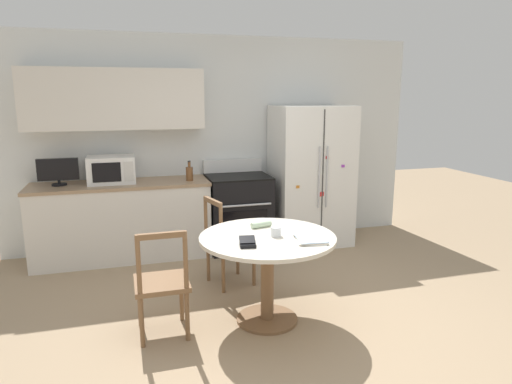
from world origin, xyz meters
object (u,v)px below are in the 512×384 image
Objects in this scene: refrigerator at (311,176)px; countertop_tv at (58,171)px; dining_chair_left at (162,284)px; wallet at (247,243)px; microwave at (111,170)px; dining_chair_far at (228,243)px; counter_bottle at (189,173)px; oven_range at (238,211)px; candle_glass at (276,232)px.

refrigerator reaches higher than countertop_tv.
wallet is at bearing -18.69° from dining_chair_left.
dining_chair_left is at bearing -79.19° from microwave.
dining_chair_far is at bearing 49.14° from dining_chair_left.
microwave is 0.88m from counter_bottle.
refrigerator is at bearing -2.34° from oven_range.
microwave is (-1.47, 0.06, 0.59)m from oven_range.
dining_chair_far is (0.23, -1.01, -0.55)m from counter_bottle.
refrigerator is 2.51m from wallet.
dining_chair_left is at bearing 177.92° from candle_glass.
countertop_tv is at bearing 178.34° from oven_range.
candle_glass is (-0.17, -1.94, 0.32)m from oven_range.
counter_bottle is at bearing -4.62° from countertop_tv.
microwave is 0.58× the size of dining_chair_left.
microwave is 1.69m from dining_chair_far.
dining_chair_far is at bearing -34.02° from countertop_tv.
dining_chair_far is 1.12m from wallet.
countertop_tv is 1.44m from counter_bottle.
dining_chair_left is 6.28× the size of wallet.
counter_bottle reaches higher than dining_chair_far.
candle_glass is 0.61× the size of wallet.
counter_bottle is at bearing -174.59° from oven_range.
candle_glass is (1.87, -2.00, -0.28)m from countertop_tv.
refrigerator is at bearing 0.68° from counter_bottle.
oven_range is 1.13m from dining_chair_far.
dining_chair_left is (-2.04, -1.87, -0.44)m from refrigerator.
counter_bottle reaches higher than wallet.
microwave reaches higher than candle_glass.
refrigerator is 1.95× the size of dining_chair_left.
wallet is (1.58, -2.18, -0.28)m from countertop_tv.
dining_chair_far is at bearing -142.19° from refrigerator.
countertop_tv is 2.71m from wallet.
candle_glass is at bearing -94.96° from oven_range.
candle_glass is 0.34m from wallet.
refrigerator is at bearing -2.26° from microwave.
dining_chair_far is 0.97m from candle_glass.
countertop_tv is 2.27m from dining_chair_left.
dining_chair_left is at bearing -105.02° from counter_bottle.
dining_chair_far is at bearing -45.54° from microwave.
refrigerator is 19.89× the size of candle_glass.
microwave is 2.09m from dining_chair_left.
oven_range is at bearing -1.66° from countertop_tv.
countertop_tv is 4.90× the size of candle_glass.
microwave is 2.22× the size of counter_bottle.
refrigerator is at bearing -1.87° from countertop_tv.
countertop_tv is (-2.04, 0.06, 0.60)m from oven_range.
dining_chair_left is 0.76m from wallet.
candle_glass is at bearing 31.81° from wallet.
dining_chair_left reaches higher than candle_glass.
dining_chair_far is 1.00× the size of dining_chair_left.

